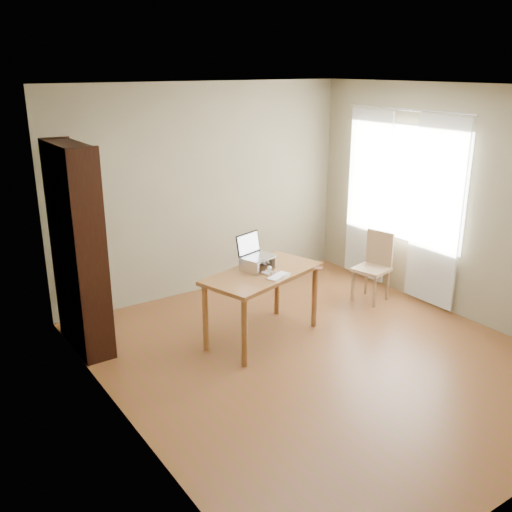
{
  "coord_description": "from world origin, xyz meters",
  "views": [
    {
      "loc": [
        -3.39,
        -3.87,
        2.78
      ],
      "look_at": [
        -0.32,
        0.64,
        0.94
      ],
      "focal_mm": 40.0,
      "sensor_mm": 36.0,
      "label": 1
    }
  ],
  "objects_px": {
    "laptop": "(255,251)",
    "cat": "(254,263)",
    "keyboard": "(278,276)",
    "desk": "(262,281)",
    "bookshelf": "(78,249)",
    "chair": "(375,264)"
  },
  "relations": [
    {
      "from": "bookshelf",
      "to": "laptop",
      "type": "relative_size",
      "value": 5.42
    },
    {
      "from": "cat",
      "to": "laptop",
      "type": "bearing_deg",
      "value": 23.83
    },
    {
      "from": "bookshelf",
      "to": "laptop",
      "type": "xyz_separation_m",
      "value": [
        1.6,
        -0.75,
        -0.11
      ]
    },
    {
      "from": "bookshelf",
      "to": "desk",
      "type": "bearing_deg",
      "value": -28.96
    },
    {
      "from": "bookshelf",
      "to": "keyboard",
      "type": "distance_m",
      "value": 2.0
    },
    {
      "from": "bookshelf",
      "to": "keyboard",
      "type": "height_order",
      "value": "bookshelf"
    },
    {
      "from": "cat",
      "to": "chair",
      "type": "relative_size",
      "value": 0.56
    },
    {
      "from": "cat",
      "to": "chair",
      "type": "height_order",
      "value": "cat"
    },
    {
      "from": "laptop",
      "to": "cat",
      "type": "distance_m",
      "value": 0.14
    },
    {
      "from": "desk",
      "to": "bookshelf",
      "type": "bearing_deg",
      "value": 135.4
    },
    {
      "from": "bookshelf",
      "to": "chair",
      "type": "height_order",
      "value": "bookshelf"
    },
    {
      "from": "bookshelf",
      "to": "desk",
      "type": "height_order",
      "value": "bookshelf"
    },
    {
      "from": "cat",
      "to": "chair",
      "type": "bearing_deg",
      "value": -16.55
    },
    {
      "from": "laptop",
      "to": "keyboard",
      "type": "distance_m",
      "value": 0.41
    },
    {
      "from": "bookshelf",
      "to": "cat",
      "type": "relative_size",
      "value": 4.36
    },
    {
      "from": "laptop",
      "to": "chair",
      "type": "distance_m",
      "value": 1.82
    },
    {
      "from": "laptop",
      "to": "keyboard",
      "type": "relative_size",
      "value": 1.27
    },
    {
      "from": "desk",
      "to": "cat",
      "type": "bearing_deg",
      "value": 91.75
    },
    {
      "from": "keyboard",
      "to": "cat",
      "type": "distance_m",
      "value": 0.34
    },
    {
      "from": "desk",
      "to": "cat",
      "type": "relative_size",
      "value": 2.94
    },
    {
      "from": "desk",
      "to": "keyboard",
      "type": "bearing_deg",
      "value": -95.37
    },
    {
      "from": "keyboard",
      "to": "cat",
      "type": "height_order",
      "value": "cat"
    }
  ]
}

